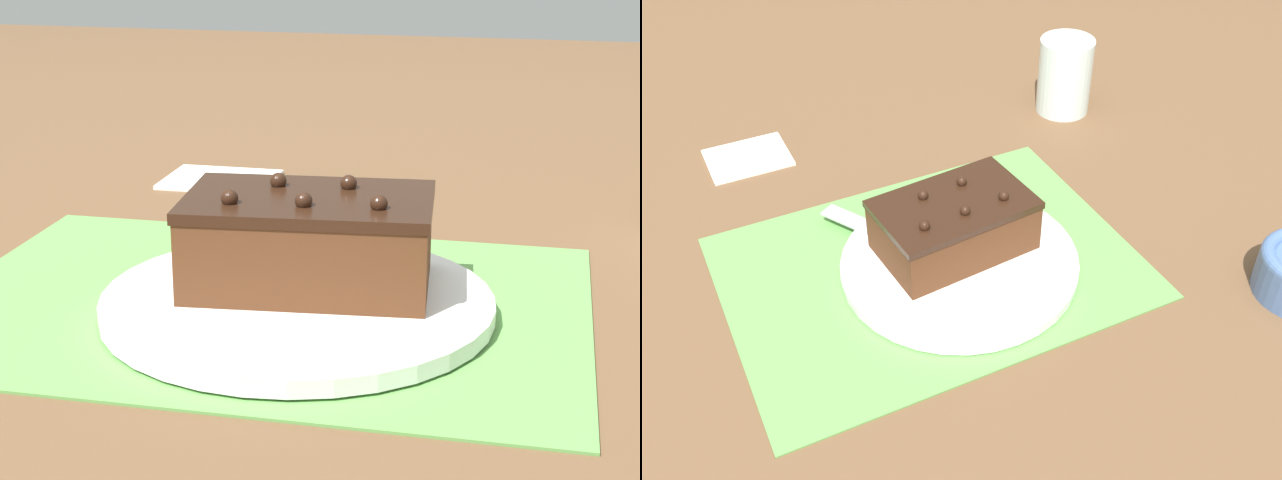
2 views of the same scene
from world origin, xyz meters
TOP-DOWN VIEW (x-y plane):
  - ground_plane at (0.00, 0.00)m, footprint 3.00×3.00m
  - placemat_woven at (0.00, 0.00)m, footprint 0.46×0.34m
  - cake_plate at (-0.03, 0.02)m, footprint 0.27×0.27m
  - chocolate_cake at (-0.03, -0.01)m, footprint 0.18×0.12m
  - serving_knife at (0.01, -0.02)m, footprint 0.12×0.18m
  - folded_napkin at (0.13, -0.32)m, footprint 0.11×0.09m

SIDE VIEW (x-z plane):
  - ground_plane at x=0.00m, z-range 0.00..0.00m
  - placemat_woven at x=0.00m, z-range 0.00..0.00m
  - folded_napkin at x=0.13m, z-range 0.00..0.01m
  - cake_plate at x=-0.03m, z-range 0.00..0.02m
  - serving_knife at x=0.01m, z-range 0.01..0.03m
  - chocolate_cake at x=-0.03m, z-range 0.01..0.09m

